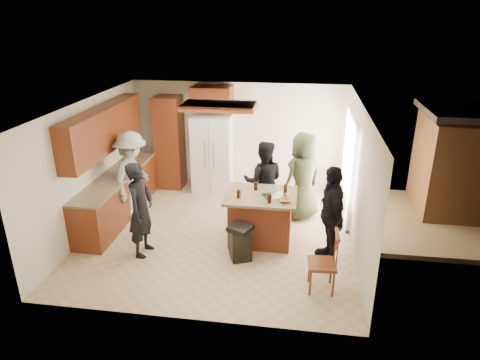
# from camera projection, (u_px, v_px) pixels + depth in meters

# --- Properties ---
(room_shell) EXTENTS (8.00, 5.20, 5.00)m
(room_shell) POSITION_uv_depth(u_px,v_px,m) (440.00, 173.00, 8.89)
(room_shell) COLOR tan
(room_shell) RESTS_ON ground
(person_front_left) EXTENTS (0.50, 0.65, 1.70)m
(person_front_left) POSITION_uv_depth(u_px,v_px,m) (141.00, 210.00, 7.31)
(person_front_left) COLOR black
(person_front_left) RESTS_ON ground
(person_behind_left) EXTENTS (0.85, 0.57, 1.68)m
(person_behind_left) POSITION_uv_depth(u_px,v_px,m) (263.00, 182.00, 8.51)
(person_behind_left) COLOR black
(person_behind_left) RESTS_ON ground
(person_behind_right) EXTENTS (1.04, 1.02, 1.81)m
(person_behind_right) POSITION_uv_depth(u_px,v_px,m) (303.00, 176.00, 8.62)
(person_behind_right) COLOR #333B22
(person_behind_right) RESTS_ON ground
(person_side_right) EXTENTS (0.72, 1.09, 1.70)m
(person_side_right) POSITION_uv_depth(u_px,v_px,m) (331.00, 214.00, 7.15)
(person_side_right) COLOR black
(person_side_right) RESTS_ON ground
(person_counter) EXTENTS (0.61, 1.21, 1.83)m
(person_counter) POSITION_uv_depth(u_px,v_px,m) (132.00, 176.00, 8.59)
(person_counter) COLOR gray
(person_counter) RESTS_ON ground
(left_cabinetry) EXTENTS (0.64, 3.00, 2.30)m
(left_cabinetry) POSITION_uv_depth(u_px,v_px,m) (113.00, 174.00, 8.61)
(left_cabinetry) COLOR maroon
(left_cabinetry) RESTS_ON ground
(back_wall_units) EXTENTS (1.80, 0.60, 2.45)m
(back_wall_units) POSITION_uv_depth(u_px,v_px,m) (180.00, 131.00, 9.98)
(back_wall_units) COLOR maroon
(back_wall_units) RESTS_ON ground
(refrigerator) EXTENTS (0.90, 0.76, 1.80)m
(refrigerator) POSITION_uv_depth(u_px,v_px,m) (213.00, 154.00, 9.98)
(refrigerator) COLOR white
(refrigerator) RESTS_ON ground
(kitchen_island) EXTENTS (1.28, 1.03, 0.93)m
(kitchen_island) POSITION_uv_depth(u_px,v_px,m) (261.00, 217.00, 7.87)
(kitchen_island) COLOR #AC492C
(kitchen_island) RESTS_ON ground
(island_items) EXTENTS (0.98, 0.60, 0.15)m
(island_items) POSITION_uv_depth(u_px,v_px,m) (273.00, 196.00, 7.56)
(island_items) COLOR silver
(island_items) RESTS_ON kitchen_island
(trash_bin) EXTENTS (0.48, 0.48, 0.63)m
(trash_bin) POSITION_uv_depth(u_px,v_px,m) (241.00, 242.00, 7.34)
(trash_bin) COLOR black
(trash_bin) RESTS_ON ground
(spindle_chair) EXTENTS (0.44, 0.44, 0.99)m
(spindle_chair) POSITION_uv_depth(u_px,v_px,m) (323.00, 264.00, 6.46)
(spindle_chair) COLOR maroon
(spindle_chair) RESTS_ON ground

